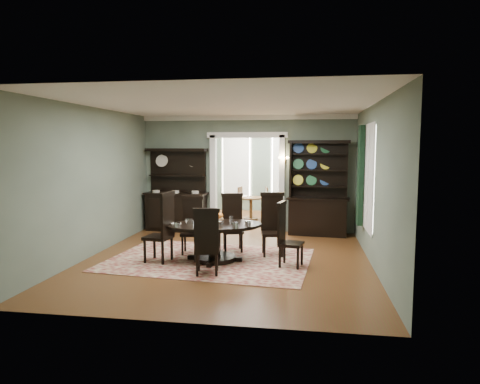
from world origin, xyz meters
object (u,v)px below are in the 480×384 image
(dining_table, at_px, (215,235))
(welsh_dresser, at_px, (318,201))
(sideboard, at_px, (177,202))
(parlor_table, at_px, (251,205))

(dining_table, relative_size, welsh_dresser, 0.89)
(dining_table, height_order, welsh_dresser, welsh_dresser)
(sideboard, relative_size, welsh_dresser, 0.91)
(welsh_dresser, relative_size, parlor_table, 3.18)
(dining_table, xyz_separation_m, welsh_dresser, (2.03, 2.81, 0.35))
(parlor_table, bearing_deg, dining_table, -91.28)
(dining_table, bearing_deg, sideboard, 103.73)
(dining_table, distance_m, welsh_dresser, 3.49)
(welsh_dresser, bearing_deg, dining_table, -120.26)
(dining_table, height_order, parlor_table, dining_table)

